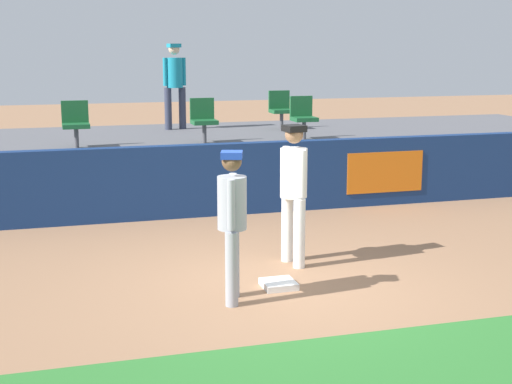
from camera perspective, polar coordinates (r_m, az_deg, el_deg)
ground_plane at (r=8.98m, az=2.70°, el=-7.57°), size 60.00×60.00×0.00m
first_base at (r=9.01m, az=1.78°, el=-7.21°), size 0.40×0.40×0.08m
player_fielder_home at (r=9.70m, az=2.95°, el=0.56°), size 0.41×0.60×1.89m
player_runner_visitor at (r=8.28m, az=-1.88°, el=-1.87°), size 0.42×0.47×1.75m
field_wall at (r=12.66m, az=-3.21°, el=0.97°), size 18.00×0.26×1.25m
bleacher_platform at (r=15.15m, az=-5.45°, el=2.35°), size 18.00×4.80×1.09m
seat_back_right at (r=16.23m, az=1.94°, el=6.61°), size 0.48×0.44×0.84m
seat_front_left at (r=13.66m, az=-13.91°, el=5.38°), size 0.48×0.44×0.84m
seat_front_center at (r=13.95m, az=-4.13°, el=5.80°), size 0.46×0.44×0.84m
seat_front_right at (r=14.50m, az=3.69°, el=6.01°), size 0.46×0.44×0.84m
spectator_hooded at (r=16.22m, az=-6.37°, el=8.69°), size 0.51×0.41×1.86m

